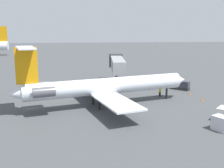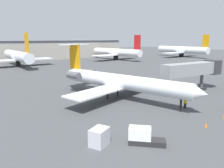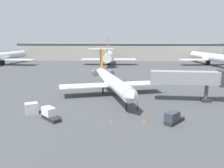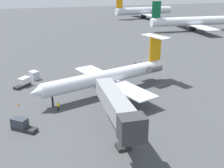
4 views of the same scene
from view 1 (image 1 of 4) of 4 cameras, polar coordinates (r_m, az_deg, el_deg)
name	(u,v)px [view 1 (image 1 of 4)]	position (r m, az deg, el deg)	size (l,w,h in m)	color
ground_plane	(100,107)	(46.31, -2.45, -4.77)	(400.00, 400.00, 0.10)	#424447
regional_jet	(102,86)	(45.84, -2.09, -0.43)	(23.46, 31.00, 10.18)	silver
jet_bridge	(117,64)	(63.42, 1.06, 4.19)	(16.19, 3.92, 6.53)	gray
ground_crew_marshaller	(160,92)	(53.78, 9.84, -1.62)	(0.29, 0.42, 1.69)	black
baggage_tug_lead	(182,86)	(60.33, 14.20, -0.39)	(3.67, 3.95, 1.90)	#262628
baggage_tug_trailing	(224,114)	(42.87, 22.06, -5.75)	(3.86, 3.77, 1.90)	#262628
cargo_container_uld	(221,123)	(38.32, 21.59, -7.55)	(2.58, 2.37, 1.91)	silver
traffic_cone_near	(202,100)	(52.14, 18.10, -3.11)	(0.36, 0.36, 0.55)	orange
traffic_cone_mid	(190,93)	(56.51, 15.73, -1.86)	(0.36, 0.36, 0.55)	orange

